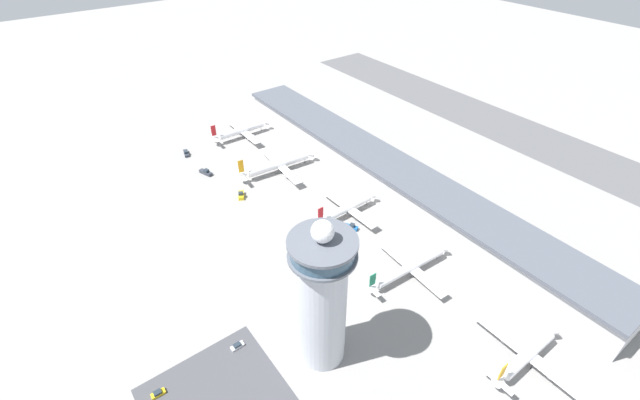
{
  "coord_description": "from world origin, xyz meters",
  "views": [
    {
      "loc": [
        124.68,
        -65.16,
        125.21
      ],
      "look_at": [
        -0.8,
        27.61,
        9.84
      ],
      "focal_mm": 24.0,
      "sensor_mm": 36.0,
      "label": 1
    }
  ],
  "objects_px": {
    "service_truck_baggage": "(351,227)",
    "car_silver_sedan": "(158,393)",
    "airplane_gate_bravo": "(278,164)",
    "service_truck_fuel": "(186,153)",
    "airplane_gate_echo": "(527,355)",
    "service_truck_catering": "(241,195)",
    "service_truck_water": "(206,172)",
    "airplane_gate_alpha": "(241,130)",
    "control_tower": "(322,298)",
    "airplane_gate_charlie": "(348,208)",
    "car_red_hatchback": "(237,346)",
    "airplane_gate_delta": "(410,268)"
  },
  "relations": [
    {
      "from": "airplane_gate_delta",
      "to": "airplane_gate_echo",
      "type": "bearing_deg",
      "value": 1.6
    },
    {
      "from": "service_truck_baggage",
      "to": "car_silver_sedan",
      "type": "bearing_deg",
      "value": -75.52
    },
    {
      "from": "airplane_gate_charlie",
      "to": "car_silver_sedan",
      "type": "distance_m",
      "value": 108.08
    },
    {
      "from": "service_truck_fuel",
      "to": "airplane_gate_echo",
      "type": "bearing_deg",
      "value": 10.61
    },
    {
      "from": "airplane_gate_echo",
      "to": "service_truck_baggage",
      "type": "xyz_separation_m",
      "value": [
        -85.13,
        -2.03,
        -3.42
      ]
    },
    {
      "from": "service_truck_fuel",
      "to": "service_truck_catering",
      "type": "bearing_deg",
      "value": 5.91
    },
    {
      "from": "airplane_gate_bravo",
      "to": "service_truck_fuel",
      "type": "height_order",
      "value": "airplane_gate_bravo"
    },
    {
      "from": "airplane_gate_alpha",
      "to": "airplane_gate_delta",
      "type": "relative_size",
      "value": 0.93
    },
    {
      "from": "service_truck_baggage",
      "to": "service_truck_water",
      "type": "height_order",
      "value": "service_truck_water"
    },
    {
      "from": "car_red_hatchback",
      "to": "airplane_gate_echo",
      "type": "bearing_deg",
      "value": 49.98
    },
    {
      "from": "service_truck_catering",
      "to": "airplane_gate_bravo",
      "type": "bearing_deg",
      "value": 108.27
    },
    {
      "from": "service_truck_catering",
      "to": "service_truck_water",
      "type": "height_order",
      "value": "service_truck_catering"
    },
    {
      "from": "service_truck_baggage",
      "to": "car_red_hatchback",
      "type": "xyz_separation_m",
      "value": [
        24.57,
        -70.09,
        -0.39
      ]
    },
    {
      "from": "airplane_gate_bravo",
      "to": "airplane_gate_charlie",
      "type": "height_order",
      "value": "airplane_gate_bravo"
    },
    {
      "from": "airplane_gate_bravo",
      "to": "car_red_hatchback",
      "type": "relative_size",
      "value": 9.71
    },
    {
      "from": "control_tower",
      "to": "airplane_gate_charlie",
      "type": "bearing_deg",
      "value": 134.13
    },
    {
      "from": "airplane_gate_alpha",
      "to": "service_truck_water",
      "type": "xyz_separation_m",
      "value": [
        25.77,
        -35.49,
        -3.4
      ]
    },
    {
      "from": "airplane_gate_charlie",
      "to": "service_truck_baggage",
      "type": "distance_m",
      "value": 10.77
    },
    {
      "from": "service_truck_fuel",
      "to": "service_truck_baggage",
      "type": "height_order",
      "value": "service_truck_baggage"
    },
    {
      "from": "service_truck_catering",
      "to": "car_silver_sedan",
      "type": "distance_m",
      "value": 103.03
    },
    {
      "from": "service_truck_water",
      "to": "airplane_gate_alpha",
      "type": "bearing_deg",
      "value": 125.98
    },
    {
      "from": "control_tower",
      "to": "airplane_gate_alpha",
      "type": "height_order",
      "value": "control_tower"
    },
    {
      "from": "airplane_gate_bravo",
      "to": "service_truck_catering",
      "type": "height_order",
      "value": "airplane_gate_bravo"
    },
    {
      "from": "airplane_gate_charlie",
      "to": "service_truck_water",
      "type": "relative_size",
      "value": 4.27
    },
    {
      "from": "airplane_gate_echo",
      "to": "service_truck_catering",
      "type": "relative_size",
      "value": 5.66
    },
    {
      "from": "airplane_gate_bravo",
      "to": "service_truck_fuel",
      "type": "distance_m",
      "value": 57.43
    },
    {
      "from": "service_truck_water",
      "to": "car_silver_sedan",
      "type": "bearing_deg",
      "value": -30.95
    },
    {
      "from": "service_truck_baggage",
      "to": "car_silver_sedan",
      "type": "xyz_separation_m",
      "value": [
        25.14,
        -97.3,
        -0.38
      ]
    },
    {
      "from": "airplane_gate_delta",
      "to": "service_truck_fuel",
      "type": "bearing_deg",
      "value": -166.33
    },
    {
      "from": "airplane_gate_charlie",
      "to": "airplane_gate_alpha",
      "type": "bearing_deg",
      "value": -178.1
    },
    {
      "from": "airplane_gate_alpha",
      "to": "control_tower",
      "type": "bearing_deg",
      "value": -18.53
    },
    {
      "from": "airplane_gate_bravo",
      "to": "service_truck_catering",
      "type": "relative_size",
      "value": 6.38
    },
    {
      "from": "service_truck_baggage",
      "to": "control_tower",
      "type": "bearing_deg",
      "value": -48.35
    },
    {
      "from": "airplane_gate_bravo",
      "to": "car_red_hatchback",
      "type": "xyz_separation_m",
      "value": [
        84.91,
        -69.31,
        -3.73
      ]
    },
    {
      "from": "airplane_gate_bravo",
      "to": "service_truck_water",
      "type": "distance_m",
      "value": 38.97
    },
    {
      "from": "car_silver_sedan",
      "to": "service_truck_water",
      "type": "bearing_deg",
      "value": 149.05
    },
    {
      "from": "airplane_gate_delta",
      "to": "car_red_hatchback",
      "type": "height_order",
      "value": "airplane_gate_delta"
    },
    {
      "from": "airplane_gate_charlie",
      "to": "service_truck_fuel",
      "type": "bearing_deg",
      "value": -158.24
    },
    {
      "from": "service_truck_catering",
      "to": "car_red_hatchback",
      "type": "bearing_deg",
      "value": -28.91
    },
    {
      "from": "airplane_gate_echo",
      "to": "service_truck_baggage",
      "type": "height_order",
      "value": "airplane_gate_echo"
    },
    {
      "from": "car_red_hatchback",
      "to": "control_tower",
      "type": "bearing_deg",
      "value": 49.81
    },
    {
      "from": "airplane_gate_bravo",
      "to": "service_truck_baggage",
      "type": "distance_m",
      "value": 60.44
    },
    {
      "from": "airplane_gate_charlie",
      "to": "car_silver_sedan",
      "type": "height_order",
      "value": "airplane_gate_charlie"
    },
    {
      "from": "service_truck_catering",
      "to": "car_red_hatchback",
      "type": "relative_size",
      "value": 1.52
    },
    {
      "from": "airplane_gate_charlie",
      "to": "car_silver_sedan",
      "type": "relative_size",
      "value": 8.3
    },
    {
      "from": "airplane_gate_delta",
      "to": "service_truck_catering",
      "type": "bearing_deg",
      "value": -161.56
    },
    {
      "from": "service_truck_water",
      "to": "car_silver_sedan",
      "type": "xyz_separation_m",
      "value": [
        106.32,
        -63.76,
        -0.46
      ]
    },
    {
      "from": "airplane_gate_bravo",
      "to": "airplane_gate_echo",
      "type": "height_order",
      "value": "airplane_gate_bravo"
    },
    {
      "from": "airplane_gate_delta",
      "to": "service_truck_catering",
      "type": "relative_size",
      "value": 5.9
    },
    {
      "from": "service_truck_fuel",
      "to": "service_truck_water",
      "type": "xyz_separation_m",
      "value": [
        25.9,
        0.43,
        0.18
      ]
    }
  ]
}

